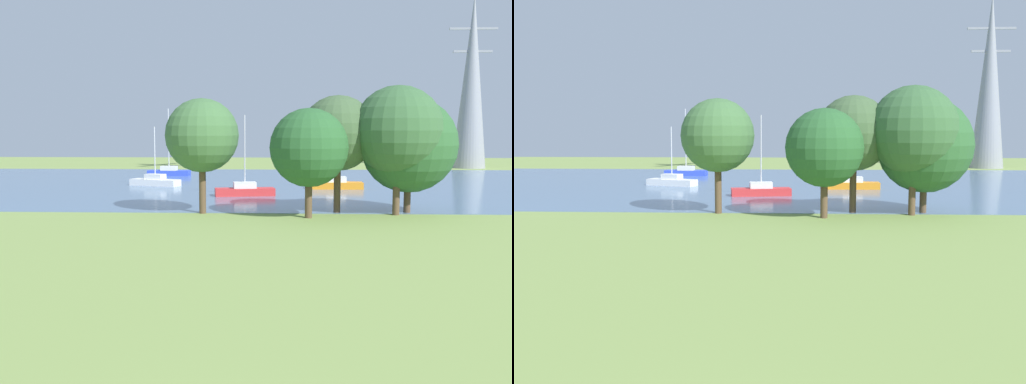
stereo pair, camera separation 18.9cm
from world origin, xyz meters
TOP-DOWN VIEW (x-y plane):
  - ground_plane at (0.00, 22.00)m, footprint 160.00×160.00m
  - water_surface at (0.00, 50.00)m, footprint 140.00×40.00m
  - sailboat_blue at (-11.48, 59.61)m, footprint 4.90×1.87m
  - sailboat_orange at (6.31, 45.56)m, footprint 4.81×1.52m
  - sailboat_white at (-10.56, 47.81)m, footprint 5.03×3.01m
  - sailboat_red at (-1.55, 39.86)m, footprint 4.98×2.26m
  - tree_mid_shore at (-3.65, 29.91)m, footprint 4.70×4.70m
  - tree_east_far at (3.06, 28.25)m, footprint 4.79×4.79m
  - tree_east_near at (5.01, 30.63)m, footprint 4.85×4.85m
  - tree_west_far at (8.63, 29.68)m, footprint 5.60×5.60m
  - tree_west_near at (9.54, 30.76)m, footprint 6.15×6.15m
  - electricity_pylon at (27.12, 74.68)m, footprint 6.40×4.40m

SIDE VIEW (x-z plane):
  - ground_plane at x=0.00m, z-range 0.00..0.00m
  - water_surface at x=0.00m, z-range 0.00..0.02m
  - sailboat_white at x=-10.56m, z-range -2.34..3.23m
  - sailboat_orange at x=6.31m, z-range -2.39..3.28m
  - sailboat_red at x=-1.55m, z-range -2.79..3.70m
  - sailboat_blue at x=-11.48m, z-range -3.34..4.28m
  - tree_east_far at x=3.06m, z-range 0.93..7.61m
  - tree_west_near at x=9.54m, z-range 0.65..8.12m
  - tree_mid_shore at x=-3.65m, z-range 1.30..8.65m
  - tree_east_near at x=5.01m, z-range 1.34..8.89m
  - tree_west_far at x=8.63m, z-range 1.25..9.36m
  - electricity_pylon at x=27.12m, z-range 0.01..23.41m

